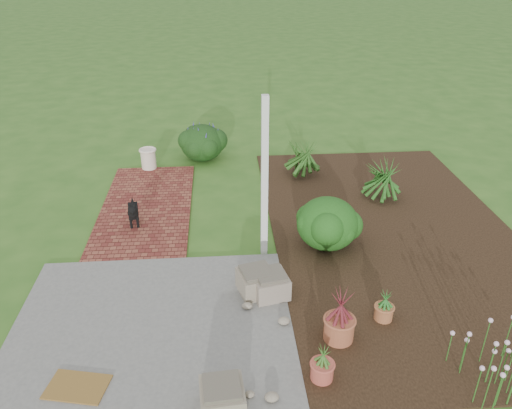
{
  "coord_description": "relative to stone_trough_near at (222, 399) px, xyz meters",
  "views": [
    {
      "loc": [
        -0.32,
        -6.39,
        4.31
      ],
      "look_at": [
        0.2,
        0.4,
        0.7
      ],
      "focal_mm": 35.0,
      "sensor_mm": 36.0,
      "label": 1
    }
  ],
  "objects": [
    {
      "name": "ground",
      "position": [
        0.39,
        2.83,
        -0.19
      ],
      "size": [
        80.0,
        80.0,
        0.0
      ],
      "primitive_type": "plane",
      "color": "#30601E",
      "rests_on": "ground"
    },
    {
      "name": "concrete_patio",
      "position": [
        -0.86,
        1.08,
        -0.17
      ],
      "size": [
        3.5,
        3.5,
        0.04
      ],
      "primitive_type": "cube",
      "color": "slate",
      "rests_on": "ground"
    },
    {
      "name": "brick_path",
      "position": [
        -1.31,
        4.58,
        -0.17
      ],
      "size": [
        1.6,
        3.5,
        0.04
      ],
      "primitive_type": "cube",
      "color": "maroon",
      "rests_on": "ground"
    },
    {
      "name": "garden_bed",
      "position": [
        2.89,
        3.33,
        -0.17
      ],
      "size": [
        4.0,
        7.0,
        0.03
      ],
      "primitive_type": "cube",
      "color": "black",
      "rests_on": "ground"
    },
    {
      "name": "veranda_post",
      "position": [
        0.69,
        2.93,
        1.06
      ],
      "size": [
        0.1,
        0.1,
        2.5
      ],
      "primitive_type": "cube",
      "color": "white",
      "rests_on": "ground"
    },
    {
      "name": "stone_trough_near",
      "position": [
        0.0,
        0.0,
        0.0
      ],
      "size": [
        0.48,
        0.48,
        0.3
      ],
      "primitive_type": "cube",
      "rotation": [
        0.0,
        0.0,
        0.08
      ],
      "color": "gray",
      "rests_on": "concrete_patio"
    },
    {
      "name": "stone_trough_mid",
      "position": [
        0.68,
        1.85,
        0.0
      ],
      "size": [
        0.54,
        0.54,
        0.3
      ],
      "primitive_type": "cube",
      "rotation": [
        0.0,
        0.0,
        0.21
      ],
      "color": "#706357",
      "rests_on": "concrete_patio"
    },
    {
      "name": "stone_trough_far",
      "position": [
        0.49,
        1.93,
        0.0
      ],
      "size": [
        0.56,
        0.56,
        0.31
      ],
      "primitive_type": "cube",
      "rotation": [
        0.0,
        0.0,
        0.26
      ],
      "color": "gray",
      "rests_on": "concrete_patio"
    },
    {
      "name": "coir_doormat",
      "position": [
        -1.56,
        0.41,
        -0.14
      ],
      "size": [
        0.72,
        0.54,
        0.02
      ],
      "primitive_type": "cube",
      "rotation": [
        0.0,
        0.0,
        -0.21
      ],
      "color": "brown",
      "rests_on": "concrete_patio"
    },
    {
      "name": "black_dog",
      "position": [
        -1.42,
        3.88,
        0.12
      ],
      "size": [
        0.21,
        0.53,
        0.46
      ],
      "rotation": [
        0.0,
        0.0,
        0.16
      ],
      "color": "black",
      "rests_on": "brick_path"
    },
    {
      "name": "cream_ceramic_urn",
      "position": [
        -1.45,
        6.31,
        0.06
      ],
      "size": [
        0.37,
        0.37,
        0.42
      ],
      "primitive_type": "cylinder",
      "rotation": [
        0.0,
        0.0,
        0.2
      ],
      "color": "beige",
      "rests_on": "brick_path"
    },
    {
      "name": "evergreen_shrub",
      "position": [
        1.7,
        3.05,
        0.25
      ],
      "size": [
        1.21,
        1.21,
        0.82
      ],
      "primitive_type": "ellipsoid",
      "rotation": [
        0.0,
        0.0,
        0.3
      ],
      "color": "#183710",
      "rests_on": "garden_bed"
    },
    {
      "name": "agapanthus_clump_back",
      "position": [
        3.04,
        4.6,
        0.3
      ],
      "size": [
        1.18,
        1.18,
        0.91
      ],
      "primitive_type": null,
      "rotation": [
        0.0,
        0.0,
        0.19
      ],
      "color": "#0F370E",
      "rests_on": "garden_bed"
    },
    {
      "name": "agapanthus_clump_front",
      "position": [
        1.73,
        5.73,
        0.3
      ],
      "size": [
        1.37,
        1.37,
        0.92
      ],
      "primitive_type": null,
      "rotation": [
        0.0,
        0.0,
        0.43
      ],
      "color": "#143F10",
      "rests_on": "garden_bed"
    },
    {
      "name": "pink_flower_patch",
      "position": [
        2.98,
        0.17,
        0.15
      ],
      "size": [
        1.05,
        1.05,
        0.62
      ],
      "primitive_type": null,
      "rotation": [
        0.0,
        0.0,
        -0.08
      ],
      "color": "#113D0F",
      "rests_on": "garden_bed"
    },
    {
      "name": "terracotta_pot_bronze",
      "position": [
        1.42,
        0.95,
        -0.01
      ],
      "size": [
        0.43,
        0.43,
        0.3
      ],
      "primitive_type": "cylinder",
      "rotation": [
        0.0,
        0.0,
        -0.22
      ],
      "color": "#A65838",
      "rests_on": "garden_bed"
    },
    {
      "name": "terracotta_pot_small_left",
      "position": [
        2.07,
        1.25,
        -0.06
      ],
      "size": [
        0.3,
        0.3,
        0.19
      ],
      "primitive_type": "cylinder",
      "rotation": [
        0.0,
        0.0,
        0.35
      ],
      "color": "#A56038",
      "rests_on": "garden_bed"
    },
    {
      "name": "terracotta_pot_small_right",
      "position": [
        1.1,
        0.35,
        -0.05
      ],
      "size": [
        0.27,
        0.27,
        0.21
      ],
      "primitive_type": "cylinder",
      "rotation": [
        0.0,
        0.0,
        0.07
      ],
      "color": "#B74E3E",
      "rests_on": "garden_bed"
    },
    {
      "name": "purple_flowering_bush",
      "position": [
        -0.32,
        6.82,
        0.21
      ],
      "size": [
        1.2,
        1.2,
        0.8
      ],
      "primitive_type": "ellipsoid",
      "rotation": [
        0.0,
        0.0,
        0.33
      ],
      "color": "black",
      "rests_on": "ground"
    }
  ]
}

